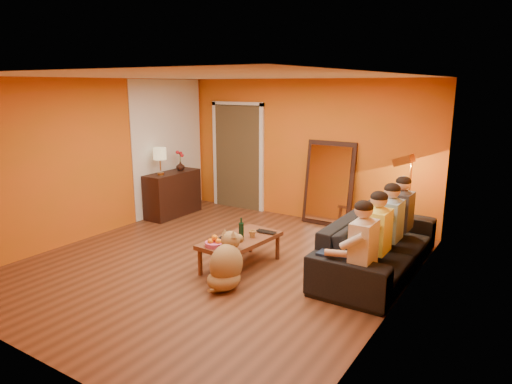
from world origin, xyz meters
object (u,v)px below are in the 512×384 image
Objects in this scene: sofa at (378,245)px; wine_bottle at (241,229)px; mirror_frame at (329,183)px; coffee_table at (241,252)px; dog at (226,260)px; laptop at (265,233)px; floor_lamp at (408,204)px; person_mid_left at (378,239)px; tumbler at (252,234)px; person_far_right at (402,218)px; table_lamp at (160,161)px; vase at (180,166)px; person_far_left at (363,252)px; person_mid_right at (391,228)px; sideboard at (173,194)px.

sofa is 1.88m from wine_bottle.
mirror_frame is 2.58m from wine_bottle.
coffee_table is 1.67× the size of dog.
floor_lamp is at bearing 45.10° from laptop.
wine_bottle is at bearing -163.95° from person_mid_left.
mirror_frame is 2.21m from sofa.
tumbler is (-1.54, -0.78, 0.10)m from sofa.
person_mid_left is at bearing -52.69° from mirror_frame.
dog is at bearing -125.19° from person_far_right.
table_lamp reaches higher than laptop.
laptop is at bearing 110.42° from sofa.
vase is at bearing 165.10° from dog.
person_far_left is (1.55, 0.55, 0.25)m from dog.
coffee_table is 0.45m from laptop.
wine_bottle reaches higher than dog.
person_mid_right is at bearing -43.96° from mirror_frame.
dog is at bearing -144.64° from person_mid_left.
tumbler is at bearing -105.39° from laptop.
vase is at bearing 90.00° from table_lamp.
wine_bottle is (2.63, -1.49, 0.15)m from sideboard.
person_mid_right is 0.55m from person_far_right.
mirror_frame reaches higher than sofa.
sofa is (1.45, -1.62, -0.39)m from mirror_frame.
person_far_left is at bearing -19.46° from sideboard.
person_far_right is at bearing 90.00° from person_mid_left.
laptop is at bearing 75.38° from tumbler.
laptop is at bearing 164.32° from person_far_left.
sofa is (4.24, -0.54, -0.05)m from sideboard.
person_mid_right is at bearing -52.43° from sofa.
person_mid_left is at bearing 16.05° from wine_bottle.
wine_bottle is (0.05, -0.05, 0.37)m from coffee_table.
coffee_table is 7.05× the size of vase.
coffee_table is at bearing 118.51° from sofa.
dog is at bearing -39.77° from vase.
sideboard is 3.51m from dog.
sideboard is at bearing 168.24° from dog.
table_lamp is (-2.79, -1.38, 0.34)m from mirror_frame.
person_mid_left reaches higher than dog.
coffee_table is (2.58, -1.14, -0.90)m from table_lamp.
person_mid_right is 3.94× the size of wine_bottle.
table_lamp is 3.42m from dog.
vase is at bearing 146.51° from wine_bottle.
sideboard is at bearing -158.84° from mirror_frame.
person_mid_left is at bearing -9.02° from table_lamp.
sideboard is 3.03m from wine_bottle.
mirror_frame is 0.60× the size of sofa.
sofa is 2.09× the size of coffee_table.
coffee_table is at bearing -29.18° from sideboard.
person_far_right is (4.37, 0.11, 0.18)m from sideboard.
floor_lamp is at bearing 91.76° from person_mid_right.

